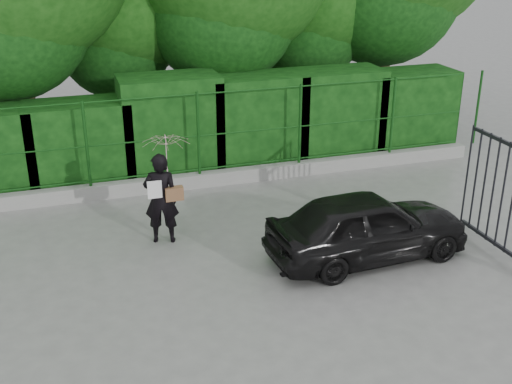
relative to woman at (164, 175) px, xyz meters
name	(u,v)px	position (x,y,z in m)	size (l,w,h in m)	color
ground	(242,293)	(0.74, -2.18, -1.25)	(80.00, 80.00, 0.00)	gray
kerb	(182,182)	(0.74, 2.32, -1.10)	(14.00, 0.25, 0.30)	#9E9E99
fence	(190,134)	(0.96, 2.32, -0.05)	(14.13, 0.06, 1.80)	#114311
hedge	(179,130)	(0.93, 3.32, -0.25)	(14.20, 1.20, 2.25)	black
woman	(164,175)	(0.00, 0.00, 0.00)	(0.91, 0.84, 1.96)	black
car	(368,226)	(3.10, -1.69, -0.67)	(1.39, 3.46, 1.18)	black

